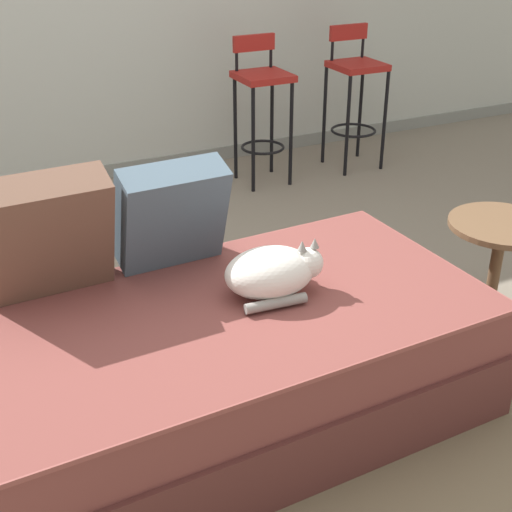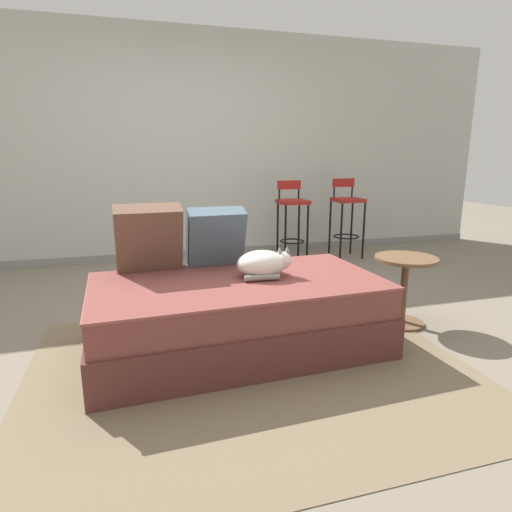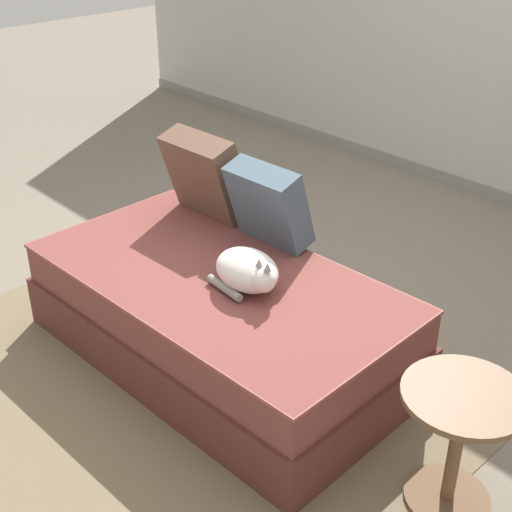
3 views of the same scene
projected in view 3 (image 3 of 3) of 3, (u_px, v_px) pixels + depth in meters
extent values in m
plane|color=slate|center=(278.00, 324.00, 3.68)|extent=(16.00, 16.00, 0.00)
cube|color=gray|center=(502.00, 196.00, 4.97)|extent=(8.00, 0.02, 0.09)
cube|color=#75664C|center=(170.00, 383.00, 3.26)|extent=(2.51, 2.06, 0.01)
cube|color=brown|center=(219.00, 334.00, 3.38)|extent=(1.84, 1.03, 0.26)
cube|color=brown|center=(218.00, 293.00, 3.27)|extent=(1.80, 0.99, 0.20)
cube|color=brown|center=(217.00, 276.00, 3.22)|extent=(1.81, 1.00, 0.02)
cube|color=brown|center=(205.00, 175.00, 3.65)|extent=(0.44, 0.29, 0.45)
cube|color=#4C6070|center=(269.00, 205.00, 3.38)|extent=(0.40, 0.27, 0.41)
ellipsoid|color=white|center=(247.00, 270.00, 3.09)|extent=(0.34, 0.27, 0.17)
sphere|color=white|center=(263.00, 280.00, 2.98)|extent=(0.11, 0.11, 0.11)
cone|color=gray|center=(259.00, 263.00, 2.96)|extent=(0.03, 0.03, 0.04)
cone|color=gray|center=(267.00, 267.00, 2.93)|extent=(0.03, 0.03, 0.04)
cylinder|color=gray|center=(225.00, 288.00, 3.07)|extent=(0.22, 0.05, 0.04)
cylinder|color=brown|center=(455.00, 451.00, 2.55)|extent=(0.05, 0.05, 0.48)
cylinder|color=brown|center=(446.00, 497.00, 2.67)|extent=(0.32, 0.32, 0.02)
cylinder|color=brown|center=(465.00, 396.00, 2.43)|extent=(0.44, 0.44, 0.02)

